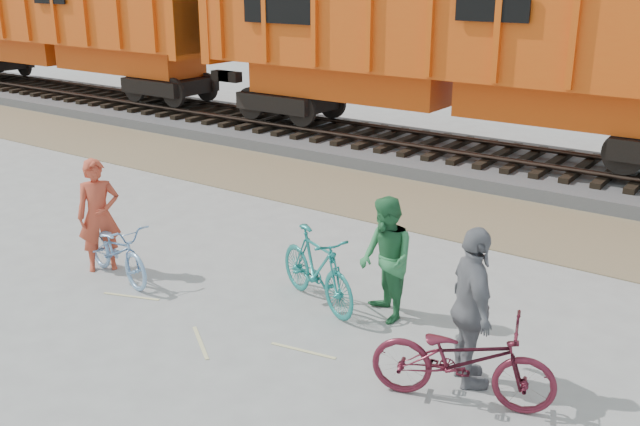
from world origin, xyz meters
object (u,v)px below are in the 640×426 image
Objects in this scene: person_solo at (99,215)px; hopper_car_left at (67,17)px; bicycle_teal at (317,268)px; person_man at (386,260)px; hopper_car_center at (459,39)px; person_woman at (472,308)px; bicycle_blue at (117,250)px; bicycle_maroon at (463,360)px.

hopper_car_left is at bearing 91.44° from person_solo.
bicycle_teal is 1.06m from person_man.
hopper_car_left is at bearing 180.00° from hopper_car_center.
bicycle_teal is at bearing 35.56° from person_woman.
person_man reaches higher than bicycle_blue.
bicycle_maroon is 1.11× the size of person_solo.
person_woman reaches higher than bicycle_blue.
hopper_car_left is 16.97m from bicycle_blue.
person_man is (17.90, -8.21, -2.15)m from hopper_car_left.
person_woman is at bearing -51.01° from person_solo.
hopper_car_left is 8.14× the size of person_man.
bicycle_teal is 3.67m from person_solo.
bicycle_maroon is (4.62, -9.48, -2.48)m from hopper_car_center.
hopper_car_left is 7.90× the size of bicycle_blue.
bicycle_teal reaches higher than bicycle_maroon.
bicycle_blue is 0.96× the size of bicycle_teal.
person_man is at bearing -70.55° from hopper_car_center.
hopper_car_left is at bearing -167.42° from person_man.
hopper_car_left is 16.45m from person_solo.
bicycle_blue is 1.03× the size of person_man.
hopper_car_left is 7.75× the size of person_solo.
hopper_car_center is 6.99× the size of bicycle_maroon.
bicycle_maroon is at bearing -88.71° from bicycle_teal.
person_solo is at bearing 91.21° from bicycle_blue.
bicycle_teal is at bearing -131.47° from person_man.
bicycle_blue is at bearing -96.84° from hopper_car_center.
hopper_car_center reaches higher than person_man.
bicycle_teal is at bearing -77.27° from hopper_car_center.
bicycle_maroon is (2.72, -1.07, -0.03)m from bicycle_teal.
person_man is 0.90× the size of person_woman.
bicycle_maroon is at bearing 153.88° from person_woman.
person_woman reaches higher than person_solo.
hopper_car_center reaches higher than bicycle_maroon.
hopper_car_left is 19.81m from person_man.
hopper_car_center is at bearing 146.68° from person_man.
bicycle_blue is at bearing 131.69° from bicycle_teal.
person_man is (2.90, -8.21, -2.15)m from hopper_car_center.
person_man is at bearing -60.35° from bicycle_blue.
bicycle_blue is at bearing 53.65° from person_woman.
hopper_car_center is 8.14× the size of person_man.
person_man is (4.53, 1.14, -0.04)m from person_solo.
person_solo is (-6.25, 0.12, 0.38)m from bicycle_maroon.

